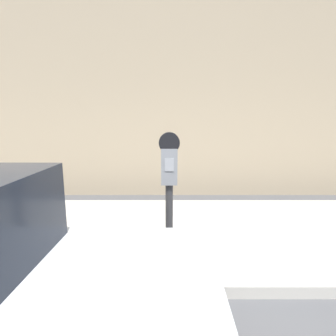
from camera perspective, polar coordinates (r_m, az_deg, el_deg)
sidewalk at (r=4.06m, az=-0.76°, el=-13.88°), size 24.00×2.80×0.13m
building_facade at (r=6.10m, az=-0.62°, el=16.88°), size 24.00×0.30×4.84m
parking_meter at (r=2.67m, az=0.00°, el=-2.77°), size 0.21×0.14×1.49m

